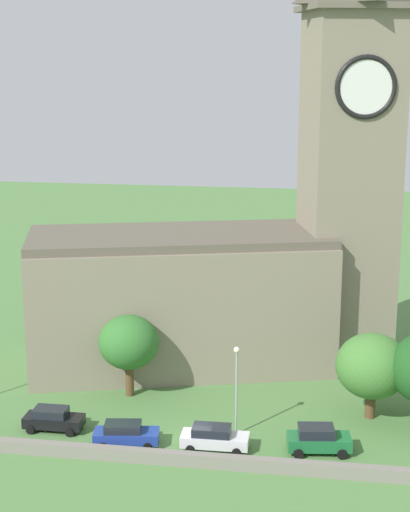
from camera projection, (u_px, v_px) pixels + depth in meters
The scene contains 10 objects.
ground_plane at pixel (222, 367), 72.26m from camera, with size 200.00×200.00×0.00m, color #517F42.
church at pixel (242, 249), 71.30m from camera, with size 32.94×17.85×34.43m.
quay_barrier at pixel (184, 459), 54.85m from camera, with size 49.56×0.70×0.90m, color gray.
car_black at pixel (53, 419), 59.94m from camera, with size 4.29×2.11×1.66m.
car_blue at pixel (125, 434), 57.57m from camera, with size 4.71×2.55×1.67m.
car_white at pixel (214, 438), 57.00m from camera, with size 4.69×2.16×1.68m.
car_green at pixel (318, 439), 56.52m from camera, with size 4.54×2.68×1.88m.
streetlamp_west_mid at pixel (236, 376), 58.37m from camera, with size 0.44×0.44×6.62m.
tree_riverside_east at pixel (129, 342), 65.19m from camera, with size 4.75×4.75×6.62m.
tree_by_tower at pixel (372, 366), 61.23m from camera, with size 5.40×5.40×6.53m.
Camera 1 is at (9.33, -52.30, 26.46)m, focal length 58.26 mm.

